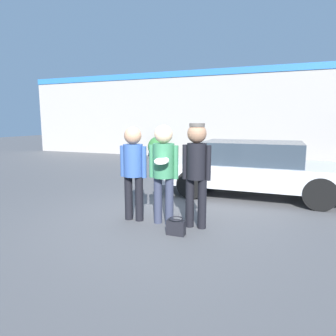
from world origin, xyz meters
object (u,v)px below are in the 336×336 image
(person_middle_with_frisbee, at_px, (164,165))
(handbag, at_px, (176,227))
(person_left, at_px, (133,165))
(person_right, at_px, (196,165))
(parked_car_near, at_px, (254,168))
(shrub, at_px, (158,147))

(person_middle_with_frisbee, height_order, handbag, person_middle_with_frisbee)
(person_left, xyz_separation_m, person_middle_with_frisbee, (0.60, 0.00, 0.03))
(handbag, bearing_deg, person_right, 66.12)
(parked_car_near, xyz_separation_m, shrub, (-5.28, 6.49, -0.16))
(shrub, height_order, handbag, shrub)
(handbag, bearing_deg, shrub, 114.19)
(person_middle_with_frisbee, bearing_deg, person_right, 1.95)
(person_left, relative_size, handbag, 5.80)
(person_middle_with_frisbee, bearing_deg, handbag, -48.30)
(person_right, bearing_deg, parked_car_near, 75.18)
(shrub, bearing_deg, person_right, -63.73)
(shrub, xyz_separation_m, handbag, (4.35, -9.69, -0.40))
(parked_car_near, distance_m, shrub, 8.37)
(parked_car_near, bearing_deg, person_middle_with_frisbee, -115.55)
(person_right, distance_m, parked_car_near, 2.87)
(person_left, bearing_deg, person_right, 1.15)
(person_right, bearing_deg, shrub, 116.27)
(shrub, relative_size, handbag, 3.56)
(parked_car_near, bearing_deg, person_right, -104.82)
(parked_car_near, height_order, shrub, parked_car_near)
(person_middle_with_frisbee, bearing_deg, parked_car_near, 64.45)
(person_left, distance_m, person_right, 1.19)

